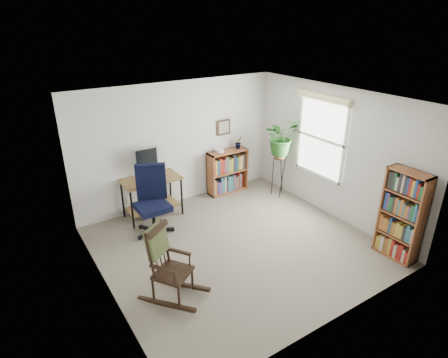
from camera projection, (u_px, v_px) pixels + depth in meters
floor at (237, 245)px, 6.17m from camera, size 4.20×4.00×0.00m
ceiling at (240, 100)px, 5.21m from camera, size 4.20×4.00×0.00m
wall_back at (179, 144)px, 7.22m from camera, size 4.20×0.00×2.40m
wall_front at (342, 239)px, 4.15m from camera, size 4.20×0.00×2.40m
wall_left at (100, 216)px, 4.64m from camera, size 0.00×4.00×2.40m
wall_right at (334, 153)px, 6.74m from camera, size 0.00×4.00×2.40m
window at (321, 139)px, 6.87m from camera, size 0.12×1.20×1.50m
desk at (152, 197)px, 6.95m from camera, size 1.05×0.58×0.76m
monitor at (147, 162)px, 6.79m from camera, size 0.46×0.16×0.56m
keyboard at (153, 180)px, 6.70m from camera, size 0.40×0.15×0.02m
office_chair at (152, 202)px, 6.28m from camera, size 0.87×0.87×1.22m
rocking_chair at (172, 264)px, 4.84m from camera, size 0.97×1.07×1.06m
low_bookshelf at (228, 171)px, 7.89m from camera, size 0.87×0.29×0.92m
tall_bookshelf at (402, 215)px, 5.63m from camera, size 0.27×0.63×1.44m
plant_stand at (279, 174)px, 7.71m from camera, size 0.30×0.30×0.98m
spider_plant at (282, 119)px, 7.25m from camera, size 1.69×1.88×1.46m
potted_plant_small at (239, 146)px, 7.83m from camera, size 0.13×0.24×0.11m
framed_picture at (224, 127)px, 7.63m from camera, size 0.32×0.04×0.32m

